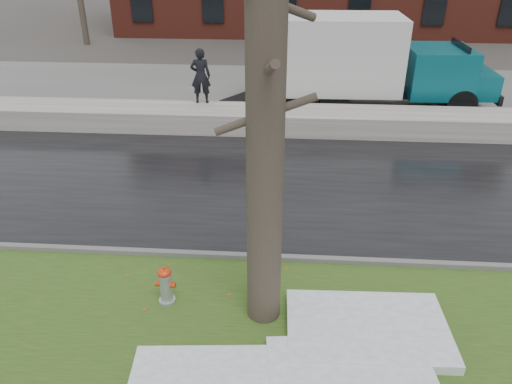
# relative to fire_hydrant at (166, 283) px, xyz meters

# --- Properties ---
(ground) EXTENTS (120.00, 120.00, 0.00)m
(ground) POSITION_rel_fire_hydrant_xyz_m (1.93, 0.50, -0.47)
(ground) COLOR #47423D
(ground) RESTS_ON ground
(verge) EXTENTS (60.00, 4.50, 0.04)m
(verge) POSITION_rel_fire_hydrant_xyz_m (1.93, -0.75, -0.45)
(verge) COLOR #284717
(verge) RESTS_ON ground
(road) EXTENTS (60.00, 7.00, 0.03)m
(road) POSITION_rel_fire_hydrant_xyz_m (1.93, 5.00, -0.45)
(road) COLOR black
(road) RESTS_ON ground
(parking_lot) EXTENTS (60.00, 9.00, 0.03)m
(parking_lot) POSITION_rel_fire_hydrant_xyz_m (1.93, 13.50, -0.45)
(parking_lot) COLOR slate
(parking_lot) RESTS_ON ground
(curb) EXTENTS (60.00, 0.15, 0.14)m
(curb) POSITION_rel_fire_hydrant_xyz_m (1.93, 1.50, -0.40)
(curb) COLOR slate
(curb) RESTS_ON ground
(snowbank) EXTENTS (60.00, 1.60, 0.75)m
(snowbank) POSITION_rel_fire_hydrant_xyz_m (1.93, 9.20, -0.09)
(snowbank) COLOR beige
(snowbank) RESTS_ON ground
(fire_hydrant) EXTENTS (0.39, 0.34, 0.80)m
(fire_hydrant) POSITION_rel_fire_hydrant_xyz_m (0.00, 0.00, 0.00)
(fire_hydrant) COLOR #A5A8AD
(fire_hydrant) RESTS_ON verge
(tree) EXTENTS (1.56, 1.85, 7.49)m
(tree) POSITION_rel_fire_hydrant_xyz_m (1.85, -0.18, 3.34)
(tree) COLOR brown
(tree) RESTS_ON verge
(box_truck) EXTENTS (10.47, 2.69, 3.48)m
(box_truck) POSITION_rel_fire_hydrant_xyz_m (4.62, 11.77, 1.37)
(box_truck) COLOR black
(box_truck) RESTS_ON ground
(worker) EXTENTS (0.74, 0.53, 1.92)m
(worker) POSITION_rel_fire_hydrant_xyz_m (-0.94, 9.80, 1.24)
(worker) COLOR black
(worker) RESTS_ON snowbank
(snow_patch_side) EXTENTS (2.85, 1.88, 0.18)m
(snow_patch_side) POSITION_rel_fire_hydrant_xyz_m (3.69, -0.57, -0.34)
(snow_patch_side) COLOR white
(snow_patch_side) RESTS_ON verge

